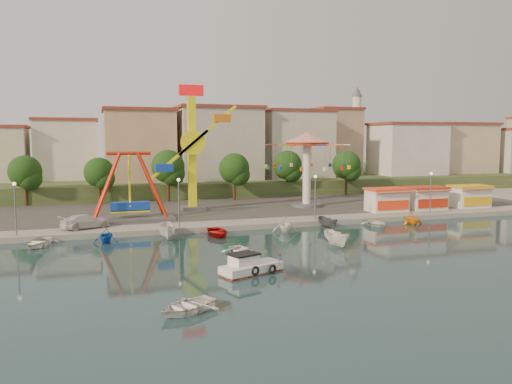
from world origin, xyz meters
name	(u,v)px	position (x,y,z in m)	size (l,w,h in m)	color
ground	(293,253)	(0.00, 0.00, 0.00)	(200.00, 200.00, 0.00)	#143038
quay_deck	(180,187)	(0.00, 62.00, 0.30)	(200.00, 100.00, 0.60)	#9E998E
asphalt_pad	(216,205)	(0.00, 30.00, 0.60)	(90.00, 28.00, 0.01)	#4C4944
hill_terrace	(177,179)	(0.00, 67.00, 1.50)	(200.00, 60.00, 3.00)	#384C26
pirate_ship_ride	(130,188)	(-12.70, 19.64, 4.39)	(10.00, 5.00, 8.00)	#59595E
kamikaze_tower	(195,152)	(-3.81, 25.21, 8.42)	(7.91, 3.10, 16.50)	#59595E
wave_swinger	(307,152)	(11.77, 24.18, 8.20)	(11.60, 11.60, 10.40)	#59595E
booth_left	(387,199)	(19.87, 16.49, 2.16)	(5.40, 3.78, 3.08)	white
booth_mid	(426,198)	(25.93, 16.49, 2.16)	(5.40, 3.78, 3.08)	white
booth_right	(470,196)	(33.09, 16.49, 2.16)	(5.40, 3.78, 3.08)	white
lamp_post_0	(15,210)	(-24.00, 13.00, 3.10)	(0.14, 0.14, 5.00)	#59595E
lamp_post_1	(179,204)	(-8.00, 13.00, 3.10)	(0.14, 0.14, 5.00)	#59595E
lamp_post_2	(315,199)	(8.00, 13.00, 3.10)	(0.14, 0.14, 5.00)	#59595E
lamp_post_3	(431,194)	(24.00, 13.00, 3.10)	(0.14, 0.14, 5.00)	#59595E
tree_0	(25,172)	(-26.00, 36.98, 5.47)	(4.60, 4.60, 7.19)	#382314
tree_1	(99,172)	(-16.00, 36.24, 5.20)	(4.35, 4.35, 6.80)	#382314
tree_2	(168,167)	(-6.00, 35.81, 5.92)	(5.02, 5.02, 7.85)	#382314
tree_3	(234,168)	(4.00, 34.36, 5.55)	(4.68, 4.68, 7.32)	#382314
tree_4	(287,165)	(14.00, 37.35, 5.75)	(4.86, 4.86, 7.60)	#382314
tree_5	(346,165)	(24.00, 35.54, 5.71)	(4.83, 4.83, 7.54)	#382314
building_1	(66,155)	(-21.33, 51.38, 7.32)	(12.33, 9.01, 8.63)	silver
building_2	(143,147)	(-8.19, 51.96, 8.62)	(11.95, 9.28, 11.23)	tan
building_3	(222,153)	(5.60, 48.80, 7.60)	(12.59, 10.50, 9.20)	beige
building_4	(284,152)	(19.07, 52.20, 7.62)	(10.75, 9.23, 9.24)	beige
building_5	(349,147)	(32.37, 50.33, 8.61)	(12.77, 10.96, 11.21)	tan
building_6	(404,144)	(44.15, 48.77, 9.18)	(8.23, 8.98, 12.36)	silver
building_7	(437,151)	(56.03, 53.70, 7.38)	(11.59, 10.93, 8.76)	beige
building_8	(510,143)	(69.93, 47.19, 9.29)	(12.84, 9.28, 12.58)	beige
minaret	(356,127)	(36.00, 54.00, 12.55)	(2.80, 2.80, 18.00)	silver
cabin_motorboat	(250,268)	(-5.62, -5.26, 0.45)	(5.14, 3.39, 1.69)	white
rowboat_a	(241,251)	(-4.61, 0.64, 0.40)	(2.74, 3.83, 0.79)	white
rowboat_b	(187,306)	(-11.56, -12.23, 0.40)	(2.73, 3.82, 0.79)	white
skiff	(337,239)	(4.91, 1.31, 0.76)	(1.47, 3.92, 1.51)	white
van	(85,221)	(-17.63, 15.10, 1.35)	(2.09, 5.14, 1.49)	silver
moored_boat_0	(38,242)	(-21.76, 9.80, 0.42)	(2.93, 4.10, 0.85)	white
moored_boat_1	(106,235)	(-15.65, 9.80, 0.73)	(2.40, 2.78, 1.47)	blue
moored_boat_2	(167,231)	(-9.72, 9.80, 0.82)	(1.60, 4.25, 1.64)	silver
moored_boat_3	(217,232)	(-4.58, 9.80, 0.43)	(2.99, 4.18, 0.87)	red
moored_boat_4	(285,224)	(2.96, 9.80, 0.83)	(2.73, 3.16, 1.67)	white
moored_boat_5	(328,223)	(8.11, 9.80, 0.70)	(1.37, 3.64, 1.41)	#4E4F53
moored_boat_6	(376,223)	(14.30, 9.80, 0.39)	(2.68, 3.75, 0.78)	white
moored_boat_7	(412,218)	(19.06, 9.80, 0.75)	(2.46, 2.85, 1.50)	orange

